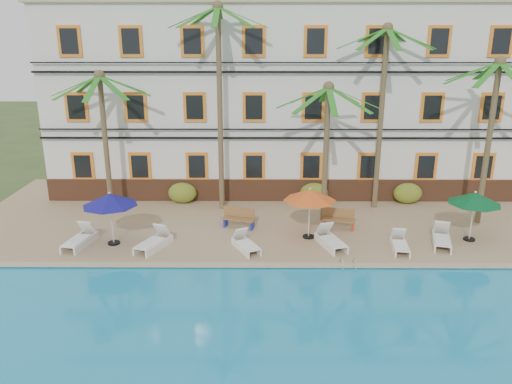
{
  "coord_description": "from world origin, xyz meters",
  "views": [
    {
      "loc": [
        -1.24,
        -18.38,
        8.8
      ],
      "look_at": [
        -1.37,
        3.0,
        2.0
      ],
      "focal_mm": 35.0,
      "sensor_mm": 36.0,
      "label": 1
    }
  ],
  "objects_px": {
    "umbrella_blue": "(110,200)",
    "bench_left": "(239,218)",
    "lounger_e": "(400,244)",
    "bench_right": "(339,218)",
    "palm_d": "(383,94)",
    "lounger_b": "(154,241)",
    "lounger_f": "(442,238)",
    "palm_c": "(327,131)",
    "pool_ladder": "(348,267)",
    "palm_a": "(104,121)",
    "palm_e": "(492,118)",
    "lounger_c": "(246,244)",
    "lounger_d": "(331,240)",
    "palm_b": "(219,84)",
    "umbrella_red": "(310,195)",
    "lounger_a": "(80,239)",
    "umbrella_green": "(475,198)"
  },
  "relations": [
    {
      "from": "palm_c",
      "to": "pool_ladder",
      "type": "height_order",
      "value": "palm_c"
    },
    {
      "from": "umbrella_blue",
      "to": "bench_left",
      "type": "distance_m",
      "value": 5.83
    },
    {
      "from": "palm_e",
      "to": "bench_left",
      "type": "relative_size",
      "value": 4.86
    },
    {
      "from": "palm_d",
      "to": "bench_left",
      "type": "xyz_separation_m",
      "value": [
        -6.87,
        -2.88,
        -5.3
      ]
    },
    {
      "from": "umbrella_red",
      "to": "bench_left",
      "type": "xyz_separation_m",
      "value": [
        -3.08,
        1.19,
        -1.48
      ]
    },
    {
      "from": "lounger_c",
      "to": "palm_b",
      "type": "bearing_deg",
      "value": 104.77
    },
    {
      "from": "palm_d",
      "to": "pool_ladder",
      "type": "distance_m",
      "value": 9.42
    },
    {
      "from": "palm_d",
      "to": "lounger_e",
      "type": "distance_m",
      "value": 7.69
    },
    {
      "from": "bench_left",
      "to": "umbrella_red",
      "type": "bearing_deg",
      "value": -21.08
    },
    {
      "from": "umbrella_green",
      "to": "lounger_c",
      "type": "relative_size",
      "value": 1.23
    },
    {
      "from": "palm_d",
      "to": "lounger_c",
      "type": "height_order",
      "value": "palm_d"
    },
    {
      "from": "umbrella_blue",
      "to": "lounger_f",
      "type": "relative_size",
      "value": 1.14
    },
    {
      "from": "palm_c",
      "to": "bench_right",
      "type": "distance_m",
      "value": 4.04
    },
    {
      "from": "palm_a",
      "to": "lounger_c",
      "type": "xyz_separation_m",
      "value": [
        6.89,
        -4.66,
        -4.3
      ]
    },
    {
      "from": "palm_e",
      "to": "umbrella_red",
      "type": "relative_size",
      "value": 3.33
    },
    {
      "from": "bench_left",
      "to": "palm_a",
      "type": "bearing_deg",
      "value": 161.74
    },
    {
      "from": "palm_a",
      "to": "lounger_b",
      "type": "height_order",
      "value": "palm_a"
    },
    {
      "from": "palm_c",
      "to": "lounger_f",
      "type": "relative_size",
      "value": 3.22
    },
    {
      "from": "lounger_a",
      "to": "lounger_e",
      "type": "relative_size",
      "value": 1.16
    },
    {
      "from": "palm_d",
      "to": "bench_right",
      "type": "relative_size",
      "value": 5.77
    },
    {
      "from": "palm_d",
      "to": "palm_c",
      "type": "bearing_deg",
      "value": -147.27
    },
    {
      "from": "palm_d",
      "to": "lounger_b",
      "type": "distance_m",
      "value": 12.82
    },
    {
      "from": "palm_d",
      "to": "pool_ladder",
      "type": "relative_size",
      "value": 12.18
    },
    {
      "from": "palm_b",
      "to": "bench_right",
      "type": "relative_size",
      "value": 6.36
    },
    {
      "from": "palm_c",
      "to": "bench_right",
      "type": "height_order",
      "value": "palm_c"
    },
    {
      "from": "palm_c",
      "to": "lounger_c",
      "type": "bearing_deg",
      "value": -135.78
    },
    {
      "from": "palm_a",
      "to": "lounger_b",
      "type": "xyz_separation_m",
      "value": [
        3.06,
        -4.52,
        -4.27
      ]
    },
    {
      "from": "palm_a",
      "to": "palm_e",
      "type": "bearing_deg",
      "value": -4.59
    },
    {
      "from": "umbrella_red",
      "to": "palm_c",
      "type": "bearing_deg",
      "value": 67.69
    },
    {
      "from": "pool_ladder",
      "to": "lounger_e",
      "type": "bearing_deg",
      "value": 34.16
    },
    {
      "from": "pool_ladder",
      "to": "palm_a",
      "type": "bearing_deg",
      "value": 149.96
    },
    {
      "from": "palm_e",
      "to": "lounger_b",
      "type": "xyz_separation_m",
      "value": [
        -14.76,
        -3.09,
        -4.67
      ]
    },
    {
      "from": "lounger_d",
      "to": "lounger_c",
      "type": "bearing_deg",
      "value": -174.02
    },
    {
      "from": "umbrella_blue",
      "to": "bench_left",
      "type": "xyz_separation_m",
      "value": [
        5.29,
        1.94,
        -1.51
      ]
    },
    {
      "from": "palm_b",
      "to": "bench_right",
      "type": "bearing_deg",
      "value": -25.87
    },
    {
      "from": "palm_b",
      "to": "bench_right",
      "type": "height_order",
      "value": "palm_b"
    },
    {
      "from": "lounger_b",
      "to": "lounger_f",
      "type": "relative_size",
      "value": 1.01
    },
    {
      "from": "lounger_e",
      "to": "bench_right",
      "type": "relative_size",
      "value": 1.12
    },
    {
      "from": "palm_c",
      "to": "lounger_e",
      "type": "xyz_separation_m",
      "value": [
        2.74,
        -3.51,
        -4.06
      ]
    },
    {
      "from": "palm_c",
      "to": "palm_d",
      "type": "relative_size",
      "value": 0.72
    },
    {
      "from": "palm_c",
      "to": "pool_ladder",
      "type": "xyz_separation_m",
      "value": [
        0.32,
        -5.15,
        -4.32
      ]
    },
    {
      "from": "palm_b",
      "to": "lounger_b",
      "type": "relative_size",
      "value": 4.89
    },
    {
      "from": "palm_d",
      "to": "palm_e",
      "type": "bearing_deg",
      "value": -25.99
    },
    {
      "from": "palm_b",
      "to": "bench_left",
      "type": "height_order",
      "value": "palm_b"
    },
    {
      "from": "palm_a",
      "to": "lounger_d",
      "type": "height_order",
      "value": "palm_a"
    },
    {
      "from": "palm_b",
      "to": "umbrella_green",
      "type": "distance_m",
      "value": 12.55
    },
    {
      "from": "palm_d",
      "to": "lounger_f",
      "type": "xyz_separation_m",
      "value": [
        1.78,
        -4.84,
        -5.48
      ]
    },
    {
      "from": "palm_d",
      "to": "lounger_f",
      "type": "height_order",
      "value": "palm_d"
    },
    {
      "from": "palm_e",
      "to": "bench_left",
      "type": "bearing_deg",
      "value": -176.33
    },
    {
      "from": "lounger_b",
      "to": "palm_e",
      "type": "bearing_deg",
      "value": 11.82
    }
  ]
}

